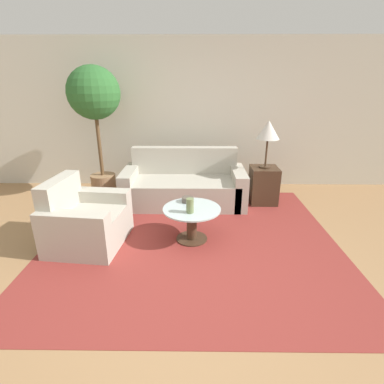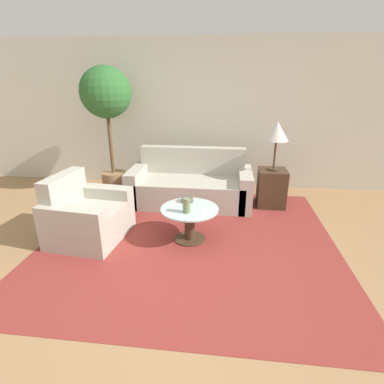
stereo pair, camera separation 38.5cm
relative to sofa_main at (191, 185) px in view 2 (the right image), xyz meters
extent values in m
plane|color=#9E754C|center=(0.01, -2.01, -0.28)|extent=(14.00, 14.00, 0.00)
cube|color=beige|center=(0.01, 0.91, 1.02)|extent=(10.00, 0.06, 2.60)
cube|color=maroon|center=(0.14, -1.26, -0.27)|extent=(3.60, 3.36, 0.01)
cube|color=#B2AD9E|center=(0.00, -0.08, -0.07)|extent=(1.74, 0.88, 0.42)
cube|color=#B2AD9E|center=(0.00, 0.27, 0.15)|extent=(1.74, 0.18, 0.86)
cube|color=#B2AD9E|center=(-0.87, -0.08, 0.01)|extent=(0.20, 0.88, 0.57)
cube|color=#B2AD9E|center=(0.87, -0.08, 0.01)|extent=(0.20, 0.88, 0.57)
cube|color=#B2AD9E|center=(-1.12, -1.36, -0.07)|extent=(0.88, 0.81, 0.42)
cube|color=#B2AD9E|center=(-1.43, -1.32, 0.14)|extent=(0.25, 0.74, 0.82)
cube|color=#B2AD9E|center=(-1.15, -1.72, 0.01)|extent=(0.83, 0.28, 0.57)
cube|color=#B2AD9E|center=(-1.08, -0.99, 0.01)|extent=(0.83, 0.28, 0.57)
cylinder|color=#422D1E|center=(0.14, -1.26, -0.27)|extent=(0.39, 0.39, 0.02)
cylinder|color=#422D1E|center=(0.14, -1.26, -0.07)|extent=(0.13, 0.13, 0.41)
cylinder|color=#B2C6C6|center=(0.14, -1.26, 0.15)|extent=(0.72, 0.72, 0.02)
cube|color=#422D1E|center=(1.29, -0.02, 0.02)|extent=(0.43, 0.43, 0.59)
cylinder|color=#422D1E|center=(1.29, -0.02, 0.33)|extent=(0.18, 0.18, 0.02)
cylinder|color=#422D1E|center=(1.29, -0.02, 0.56)|extent=(0.03, 0.03, 0.43)
cone|color=beige|center=(1.29, -0.02, 0.91)|extent=(0.35, 0.35, 0.28)
cylinder|color=#93704C|center=(-1.40, 0.25, -0.09)|extent=(0.42, 0.42, 0.38)
cylinder|color=brown|center=(-1.40, 0.25, 0.66)|extent=(0.06, 0.06, 1.11)
sphere|color=#2D662D|center=(-1.40, 0.25, 1.44)|extent=(0.82, 0.82, 0.82)
cylinder|color=#6B7A4C|center=(0.12, -1.39, 0.24)|extent=(0.09, 0.09, 0.18)
cylinder|color=brown|center=(0.08, -1.06, 0.19)|extent=(0.15, 0.15, 0.06)
camera|label=1|loc=(0.18, -4.62, 1.64)|focal=28.00mm
camera|label=2|loc=(0.57, -4.59, 1.64)|focal=28.00mm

